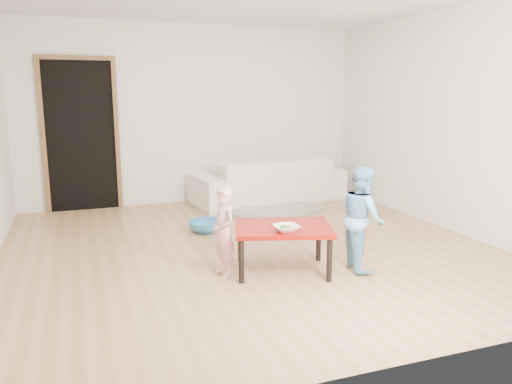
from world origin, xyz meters
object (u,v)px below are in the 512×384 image
sofa (269,180)px  basin (207,226)px  red_table (282,249)px  child_blue (362,218)px  child_pink (224,232)px  bowl (287,228)px

sofa → basin: sofa is taller
red_table → basin: red_table is taller
child_blue → basin: bearing=41.2°
sofa → child_pink: 3.10m
sofa → red_table: 2.96m
red_table → child_pink: bearing=171.2°
child_blue → child_pink: bearing=87.4°
child_blue → basin: (-1.06, 1.70, -0.42)m
bowl → child_blue: 0.76m
red_table → child_blue: 0.79m
red_table → basin: bearing=102.6°
bowl → red_table: bearing=77.6°
red_table → sofa: bearing=71.2°
bowl → basin: size_ratio=0.53×
bowl → basin: bearing=100.0°
red_table → bowl: size_ratio=3.87×
sofa → child_pink: size_ratio=2.81×
child_pink → sofa: bearing=138.2°
sofa → red_table: (-0.95, -2.80, -0.11)m
bowl → sofa: bearing=71.6°
red_table → child_pink: child_pink is taller
red_table → bowl: bearing=-102.4°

